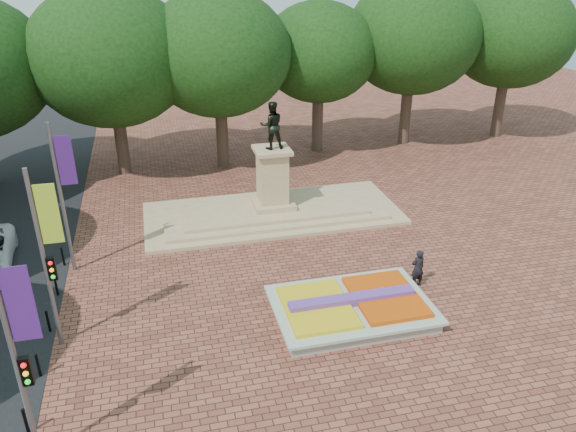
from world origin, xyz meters
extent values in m
plane|color=brown|center=(0.00, 0.00, 0.00)|extent=(90.00, 90.00, 0.00)
cube|color=gray|center=(1.00, -2.00, 0.23)|extent=(6.00, 4.00, 0.45)
cube|color=beige|center=(1.00, -2.00, 0.50)|extent=(6.30, 4.30, 0.12)
cube|color=#E3570C|center=(2.45, -2.00, 0.63)|extent=(2.60, 3.40, 0.22)
cube|color=gold|center=(-0.45, -2.00, 0.62)|extent=(2.60, 3.40, 0.18)
cube|color=#6C389A|center=(1.00, -2.00, 0.72)|extent=(5.20, 0.55, 0.38)
cube|color=tan|center=(0.00, 8.00, 0.10)|extent=(14.00, 6.00, 0.20)
cube|color=tan|center=(0.00, 8.00, 0.30)|extent=(12.00, 5.00, 0.20)
cube|color=tan|center=(0.00, 8.00, 0.50)|extent=(10.00, 4.00, 0.20)
cube|color=tan|center=(0.00, 8.00, 0.75)|extent=(2.20, 2.20, 0.30)
cube|color=tan|center=(0.00, 8.00, 2.30)|extent=(1.50, 1.50, 2.80)
cube|color=tan|center=(0.00, 8.00, 3.80)|extent=(1.90, 1.90, 0.20)
imported|color=black|center=(0.00, 8.00, 5.15)|extent=(1.22, 0.95, 2.50)
cylinder|color=#3A281F|center=(-8.00, 18.00, 2.00)|extent=(0.80, 0.80, 4.00)
ellipsoid|color=black|center=(-8.00, 18.00, 6.69)|extent=(8.80, 8.80, 7.48)
cylinder|color=#3A281F|center=(-1.00, 18.00, 2.00)|extent=(0.80, 0.80, 4.00)
ellipsoid|color=black|center=(-1.00, 18.00, 6.69)|extent=(8.80, 8.80, 7.48)
cylinder|color=#3A281F|center=(6.00, 18.00, 2.00)|extent=(0.80, 0.80, 4.00)
ellipsoid|color=black|center=(6.00, 18.00, 6.69)|extent=(8.80, 8.80, 7.48)
cylinder|color=#3A281F|center=(13.00, 18.00, 2.00)|extent=(0.80, 0.80, 4.00)
ellipsoid|color=black|center=(13.00, 18.00, 6.69)|extent=(8.80, 8.80, 7.48)
cylinder|color=#3A281F|center=(20.00, 18.00, 2.00)|extent=(0.80, 0.80, 4.00)
ellipsoid|color=black|center=(20.00, 18.00, 6.69)|extent=(8.80, 8.80, 7.48)
cylinder|color=slate|center=(-10.20, -6.50, 3.50)|extent=(0.16, 0.16, 7.00)
cube|color=#481B70|center=(-9.75, -6.50, 5.30)|extent=(0.70, 0.04, 2.20)
cylinder|color=slate|center=(-10.20, -1.00, 3.50)|extent=(0.16, 0.16, 7.00)
cube|color=#ADC727|center=(-9.75, -1.00, 5.30)|extent=(0.70, 0.04, 2.20)
cylinder|color=slate|center=(-10.20, 4.50, 3.50)|extent=(0.16, 0.16, 7.00)
cube|color=#481B70|center=(-9.75, 4.50, 5.30)|extent=(0.70, 0.04, 2.20)
cube|color=black|center=(-10.00, -6.50, 3.20)|extent=(0.28, 0.18, 0.90)
cube|color=black|center=(-10.00, -1.00, 3.20)|extent=(0.28, 0.18, 0.90)
cylinder|color=black|center=(-10.70, -5.40, 0.45)|extent=(0.10, 0.10, 0.90)
sphere|color=black|center=(-10.70, -5.40, 0.92)|extent=(0.12, 0.12, 0.12)
cylinder|color=black|center=(-10.70, -2.80, 0.45)|extent=(0.10, 0.10, 0.90)
sphere|color=black|center=(-10.70, -2.80, 0.92)|extent=(0.12, 0.12, 0.12)
cylinder|color=black|center=(-10.70, -0.20, 0.45)|extent=(0.10, 0.10, 0.90)
sphere|color=black|center=(-10.70, -0.20, 0.92)|extent=(0.12, 0.12, 0.12)
cylinder|color=black|center=(-10.70, 2.40, 0.45)|extent=(0.10, 0.10, 0.90)
sphere|color=black|center=(-10.70, 2.40, 0.92)|extent=(0.12, 0.12, 0.12)
cylinder|color=black|center=(-10.70, 5.00, 0.45)|extent=(0.10, 0.10, 0.90)
sphere|color=black|center=(-10.70, 5.00, 0.92)|extent=(0.12, 0.12, 0.12)
imported|color=black|center=(4.51, -0.63, 0.89)|extent=(0.69, 0.49, 1.78)
camera|label=1|loc=(-6.07, -19.61, 13.40)|focal=35.00mm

